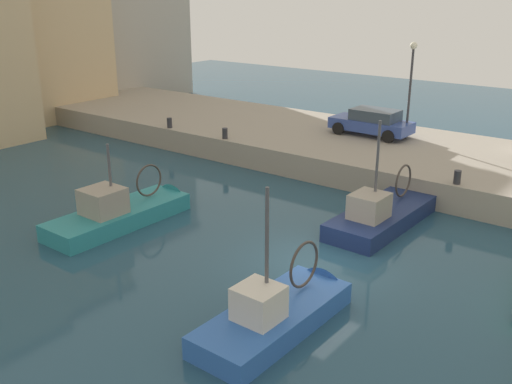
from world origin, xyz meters
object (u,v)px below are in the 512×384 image
fishing_boat_blue (283,318)px  mooring_bollard_north (169,123)px  parked_car_blue (372,122)px  mooring_bollard_mid (225,133)px  mooring_bollard_south (457,177)px  quay_streetlamp (411,74)px  fishing_boat_navy (387,219)px  fishing_boat_teal (127,218)px

fishing_boat_blue → mooring_bollard_north: fishing_boat_blue is taller
fishing_boat_blue → mooring_bollard_north: 18.77m
parked_car_blue → mooring_bollard_mid: size_ratio=7.67×
mooring_bollard_south → mooring_bollard_north: same height
parked_car_blue → quay_streetlamp: 3.09m
fishing_boat_blue → fishing_boat_navy: size_ratio=0.89×
fishing_boat_blue → mooring_bollard_mid: size_ratio=10.47×
parked_car_blue → quay_streetlamp: size_ratio=0.87×
fishing_boat_teal → mooring_bollard_mid: size_ratio=11.93×
fishing_boat_teal → parked_car_blue: bearing=-13.6°
quay_streetlamp → fishing_boat_navy: bearing=-160.2°
fishing_boat_teal → mooring_bollard_south: (8.63, -9.67, 1.34)m
fishing_boat_blue → mooring_bollard_north: bearing=54.5°
fishing_boat_blue → fishing_boat_navy: fishing_boat_navy is taller
quay_streetlamp → mooring_bollard_mid: bearing=127.5°
fishing_boat_navy → quay_streetlamp: (8.23, 2.96, 4.34)m
fishing_boat_blue → fishing_boat_teal: fishing_boat_blue is taller
fishing_boat_blue → quay_streetlamp: size_ratio=1.19×
fishing_boat_blue → quay_streetlamp: 17.52m
mooring_bollard_south → quay_streetlamp: size_ratio=0.11×
mooring_bollard_south → fishing_boat_teal: bearing=131.8°
fishing_boat_teal → parked_car_blue: size_ratio=1.56×
mooring_bollard_north → quay_streetlamp: size_ratio=0.11×
fishing_boat_blue → mooring_bollard_south: size_ratio=10.47×
fishing_boat_navy → quay_streetlamp: bearing=19.8°
mooring_bollard_mid → mooring_bollard_north: (0.00, 4.00, 0.00)m
fishing_boat_teal → mooring_bollard_mid: (8.63, 2.33, 1.34)m
mooring_bollard_mid → quay_streetlamp: (5.65, -7.36, 2.98)m
parked_car_blue → mooring_bollard_south: size_ratio=7.67×
mooring_bollard_mid → mooring_bollard_north: size_ratio=1.00×
mooring_bollard_mid → mooring_bollard_south: bearing=-90.0°
fishing_boat_navy → quay_streetlamp: size_ratio=1.34×
fishing_boat_navy → mooring_bollard_north: size_ratio=11.81×
parked_car_blue → quay_streetlamp: bearing=-74.5°
fishing_boat_teal → fishing_boat_navy: bearing=-52.9°
fishing_boat_blue → mooring_bollard_north: size_ratio=10.47×
fishing_boat_teal → quay_streetlamp: (14.28, -5.03, 4.32)m
mooring_bollard_south → mooring_bollard_north: (0.00, 16.00, 0.00)m
fishing_boat_teal → fishing_boat_blue: bearing=-104.2°
fishing_boat_blue → fishing_boat_navy: (8.30, 0.90, 0.00)m
fishing_boat_teal → mooring_bollard_south: bearing=-48.2°
fishing_boat_navy → mooring_bollard_mid: fishing_boat_navy is taller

